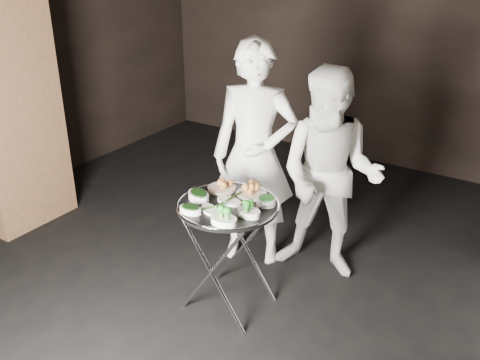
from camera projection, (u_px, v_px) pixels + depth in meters
The scene contains 16 objects.
floor at pixel (214, 327), 3.76m from camera, with size 6.00×7.00×0.05m, color black.
wall_back at pixel (399, 35), 5.81m from camera, with size 6.00×0.05×3.00m, color black.
tray_stand at pixel (228, 251), 3.77m from camera, with size 0.55×0.47×0.81m.
serving_tray at pixel (228, 205), 3.62m from camera, with size 0.70×0.70×0.04m.
potato_plate_a at pixel (222, 185), 3.81m from camera, with size 0.20×0.20×0.07m.
potato_plate_b at pixel (252, 191), 3.73m from camera, with size 0.21×0.21×0.08m.
greens_bowl at pixel (266, 200), 3.60m from camera, with size 0.13×0.13×0.08m.
asparagus_plate_a at pixel (229, 200), 3.63m from camera, with size 0.20×0.12×0.04m.
asparagus_plate_b at pixel (210, 209), 3.52m from camera, with size 0.20×0.17×0.04m.
spinach_bowl_a at pixel (199, 195), 3.67m from camera, with size 0.22×0.19×0.08m.
spinach_bowl_b at pixel (190, 209), 3.49m from camera, with size 0.16×0.12×0.06m.
broccoli_bowl_a at pixel (249, 211), 3.46m from camera, with size 0.17×0.13×0.07m.
broccoli_bowl_b at pixel (224, 219), 3.36m from camera, with size 0.18×0.13×0.07m.
serving_utensils at pixel (236, 194), 3.64m from camera, with size 0.59×0.43×0.01m.
waiter_left at pixel (255, 155), 4.20m from camera, with size 0.66×0.44×1.82m, color silver.
waiter_right at pixel (330, 176), 4.02m from camera, with size 0.81×0.63×1.67m, color silver.
Camera 1 is at (1.78, -2.40, 2.48)m, focal length 40.00 mm.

